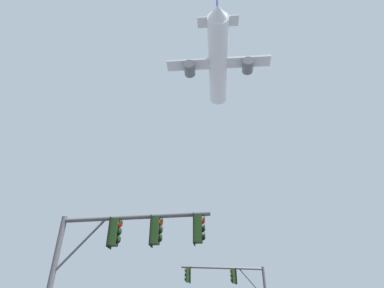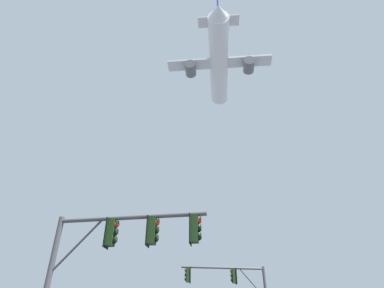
% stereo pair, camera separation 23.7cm
% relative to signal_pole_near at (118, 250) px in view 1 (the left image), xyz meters
% --- Properties ---
extents(signal_pole_near, '(5.46, 1.08, 5.58)m').
position_rel_signal_pole_near_xyz_m(signal_pole_near, '(0.00, 0.00, 0.00)').
color(signal_pole_near, '#4C4C51').
rests_on(signal_pole_near, ground).
extents(airplane, '(17.26, 22.34, 6.09)m').
position_rel_signal_pole_near_xyz_m(airplane, '(7.23, 27.31, 36.89)').
color(airplane, white).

